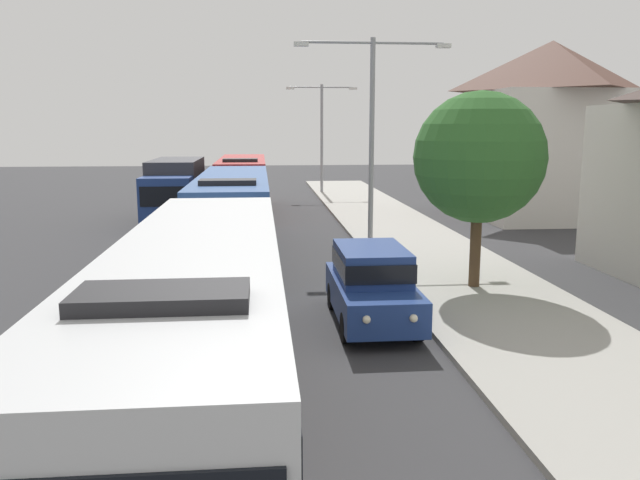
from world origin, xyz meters
name	(u,v)px	position (x,y,z in m)	size (l,w,h in m)	color
bus_lead	(200,324)	(-1.30, 10.37, 1.69)	(2.58, 12.17, 3.21)	silver
bus_second_in_line	(234,213)	(-1.30, 23.60, 1.69)	(2.58, 11.65, 3.21)	#284C8C
bus_middle	(243,183)	(-1.30, 36.13, 1.69)	(2.58, 10.92, 3.21)	maroon
white_suv	(372,282)	(2.40, 15.43, 1.03)	(1.86, 4.52, 1.90)	navy
box_truck_oncoming	(175,189)	(-4.60, 32.90, 1.71)	(2.35, 7.79, 3.15)	navy
streetlamp_mid	(372,119)	(4.10, 25.38, 5.10)	(6.10, 0.28, 8.03)	gray
streetlamp_far	(322,127)	(4.10, 45.84, 4.78)	(5.01, 0.28, 7.57)	gray
roadside_tree	(479,158)	(5.97, 18.19, 3.93)	(3.77, 3.77, 5.68)	#4C3823
house_distant_gabled	(548,129)	(14.83, 32.98, 4.68)	(7.77, 8.31, 9.17)	beige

